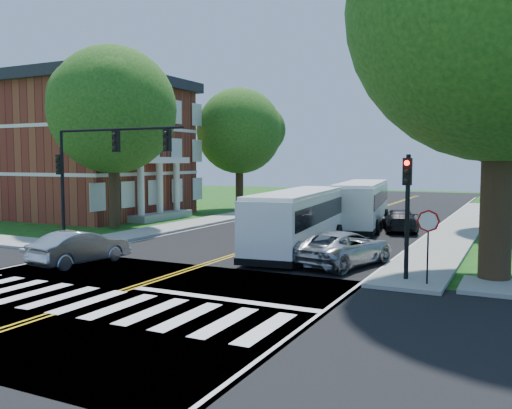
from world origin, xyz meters
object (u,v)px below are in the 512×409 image
Objects in this scene: signal_ne at (407,200)px; hatchback at (81,247)px; bus_lead at (299,219)px; bus_follow at (362,203)px; suv at (343,248)px; signal_nw at (98,160)px; dark_sedan at (400,220)px.

signal_ne is 1.03× the size of hatchback.
bus_follow reaches higher than bus_lead.
bus_follow is at bearing -63.39° from suv.
bus_lead is 10.20m from hatchback.
suv is (2.79, -13.13, -0.84)m from bus_follow.
signal_nw is at bearing 25.82° from bus_lead.
bus_lead is at bearing -124.47° from hatchback.
suv reaches higher than dark_sedan.
suv is (11.10, 2.17, -3.65)m from signal_nw.
signal_nw is at bearing 25.71° from suv.
signal_ne is 14.83m from dark_sedan.
hatchback is 0.91× the size of dark_sedan.
hatchback is at bearing 39.56° from suv.
hatchback is 0.82× the size of suv.
bus_follow is (0.32, 10.21, 0.05)m from bus_lead.
hatchback is at bearing 43.21° from dark_sedan.
bus_follow is 2.49× the size of dark_sedan.
signal_nw is 1.62× the size of signal_ne.
bus_follow is 2.95m from dark_sedan.
signal_nw is at bearing 52.66° from bus_follow.
signal_ne is 0.85× the size of suv.
suv is at bearing -147.41° from hatchback.
suv is at bearing 129.99° from bus_lead.
hatchback is 19.42m from dark_sedan.
signal_ne is 13.31m from hatchback.
dark_sedan is (2.96, 9.23, -0.83)m from bus_lead.
signal_nw is 0.63× the size of bus_lead.
signal_nw is 0.61× the size of bus_follow.
signal_ne is (14.06, 0.01, -1.41)m from signal_nw.
hatchback is (1.17, -2.44, -3.66)m from signal_nw.
signal_nw is 4.55m from hatchback.
signal_ne is at bearing 158.46° from suv.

